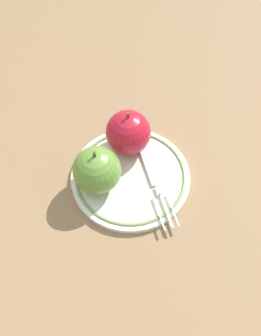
# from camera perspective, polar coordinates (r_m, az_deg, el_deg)

# --- Properties ---
(ground_plane) EXTENTS (2.00, 2.00, 0.00)m
(ground_plane) POSITION_cam_1_polar(r_m,az_deg,el_deg) (0.59, -0.40, -3.05)
(ground_plane) COLOR olive
(plate) EXTENTS (0.21, 0.21, 0.01)m
(plate) POSITION_cam_1_polar(r_m,az_deg,el_deg) (0.59, 0.00, -1.42)
(plate) COLOR silver
(plate) RESTS_ON ground_plane
(apple_red_whole) EXTENTS (0.08, 0.08, 0.09)m
(apple_red_whole) POSITION_cam_1_polar(r_m,az_deg,el_deg) (0.54, -5.87, -0.38)
(apple_red_whole) COLOR #5B8931
(apple_red_whole) RESTS_ON plate
(apple_second_whole) EXTENTS (0.08, 0.08, 0.09)m
(apple_second_whole) POSITION_cam_1_polar(r_m,az_deg,el_deg) (0.58, -0.40, 6.20)
(apple_second_whole) COLOR #AF1629
(apple_second_whole) RESTS_ON plate
(fork) EXTENTS (0.11, 0.16, 0.00)m
(fork) POSITION_cam_1_polar(r_m,az_deg,el_deg) (0.57, 4.16, -2.09)
(fork) COLOR silver
(fork) RESTS_ON plate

